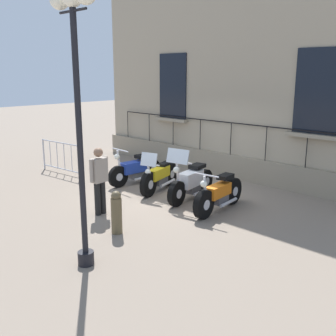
{
  "coord_description": "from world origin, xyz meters",
  "views": [
    {
      "loc": [
        7.69,
        7.06,
        3.28
      ],
      "look_at": [
        0.43,
        0.0,
        0.8
      ],
      "focal_mm": 42.43,
      "sensor_mm": 36.0,
      "label": 1
    }
  ],
  "objects": [
    {
      "name": "crowd_barrier",
      "position": [
        1.05,
        -4.3,
        0.56
      ],
      "size": [
        0.24,
        1.91,
        1.05
      ],
      "color": "#B7B7BF",
      "rests_on": "ground_plane"
    },
    {
      "name": "lamppost",
      "position": [
        4.16,
        1.63,
        3.24
      ],
      "size": [
        0.31,
        1.01,
        4.51
      ],
      "color": "black",
      "rests_on": "ground_plane"
    },
    {
      "name": "motorcycle_orange",
      "position": [
        0.35,
        1.62,
        0.4
      ],
      "size": [
        2.01,
        0.62,
        1.02
      ],
      "color": "black",
      "rests_on": "ground_plane"
    },
    {
      "name": "motorcycle_blue",
      "position": [
        0.15,
        -1.63,
        0.42
      ],
      "size": [
        1.92,
        0.73,
        1.11
      ],
      "color": "black",
      "rests_on": "ground_plane"
    },
    {
      "name": "building_facade",
      "position": [
        -2.77,
        -0.0,
        3.83
      ],
      "size": [
        0.82,
        11.72,
        7.89
      ],
      "color": "tan",
      "rests_on": "ground_plane"
    },
    {
      "name": "motorcycle_white",
      "position": [
        0.12,
        0.54,
        0.45
      ],
      "size": [
        2.06,
        0.73,
        1.44
      ],
      "color": "black",
      "rests_on": "ground_plane"
    },
    {
      "name": "bollard",
      "position": [
        2.91,
        0.93,
        0.46
      ],
      "size": [
        0.23,
        0.23,
        0.91
      ],
      "color": "brown",
      "rests_on": "ground_plane"
    },
    {
      "name": "pedestrian_standing",
      "position": [
        2.47,
        -0.24,
        0.89
      ],
      "size": [
        0.53,
        0.25,
        1.59
      ],
      "color": "black",
      "rests_on": "ground_plane"
    },
    {
      "name": "motorcycle_yellow",
      "position": [
        0.19,
        -0.57,
        0.41
      ],
      "size": [
        1.89,
        0.77,
        1.19
      ],
      "color": "black",
      "rests_on": "ground_plane"
    },
    {
      "name": "ground_plane",
      "position": [
        0.0,
        0.0,
        0.0
      ],
      "size": [
        60.0,
        60.0,
        0.0
      ],
      "primitive_type": "plane",
      "color": "gray"
    }
  ]
}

